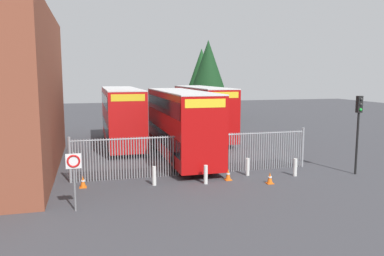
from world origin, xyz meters
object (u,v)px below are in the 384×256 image
at_px(traffic_light_kerbside, 359,120).
at_px(traffic_cone_mid_forecourt, 228,175).
at_px(double_decker_bus_behind_fence_left, 203,110).
at_px(double_decker_bus_near_gate, 181,122).
at_px(traffic_cone_by_gate, 83,182).
at_px(bollard_center_front, 206,175).
at_px(bollard_near_right, 248,167).
at_px(bollard_far_right, 295,167).
at_px(double_decker_bus_behind_fence_right, 122,114).
at_px(speed_limit_sign_post, 74,168).
at_px(traffic_cone_near_kerb, 270,178).
at_px(bollard_near_left, 154,176).

bearing_deg(traffic_light_kerbside, traffic_cone_mid_forecourt, 174.62).
bearing_deg(double_decker_bus_behind_fence_left, traffic_cone_mid_forecourt, -101.00).
xyz_separation_m(double_decker_bus_near_gate, traffic_light_kerbside, (8.39, -6.24, 0.56)).
bearing_deg(traffic_cone_by_gate, traffic_light_kerbside, -4.93).
bearing_deg(bollard_center_front, bollard_near_right, 19.81).
relative_size(double_decker_bus_near_gate, bollard_far_right, 11.38).
bearing_deg(double_decker_bus_behind_fence_left, traffic_cone_by_gate, -128.03).
distance_m(bollard_center_front, traffic_cone_mid_forecourt, 1.38).
distance_m(double_decker_bus_near_gate, double_decker_bus_behind_fence_right, 6.77).
distance_m(double_decker_bus_behind_fence_right, bollard_far_right, 14.40).
distance_m(bollard_near_right, speed_limit_sign_post, 9.55).
distance_m(traffic_cone_mid_forecourt, traffic_light_kerbside, 7.71).
bearing_deg(bollard_far_right, bollard_center_front, -177.74).
height_order(bollard_far_right, traffic_cone_mid_forecourt, bollard_far_right).
distance_m(double_decker_bus_near_gate, traffic_cone_mid_forecourt, 6.08).
bearing_deg(traffic_cone_by_gate, bollard_far_right, -3.68).
xyz_separation_m(double_decker_bus_near_gate, double_decker_bus_behind_fence_right, (-3.25, 5.94, 0.00)).
bearing_deg(double_decker_bus_behind_fence_left, double_decker_bus_near_gate, -116.44).
bearing_deg(bollard_center_front, traffic_light_kerbside, -2.25).
relative_size(double_decker_bus_behind_fence_left, traffic_cone_near_kerb, 18.32).
height_order(bollard_near_left, bollard_center_front, same).
bearing_deg(bollard_near_right, bollard_near_left, -174.09).
bearing_deg(traffic_cone_mid_forecourt, double_decker_bus_behind_fence_right, 111.15).
xyz_separation_m(traffic_cone_by_gate, traffic_cone_near_kerb, (9.04, -1.72, 0.00)).
height_order(double_decker_bus_behind_fence_left, traffic_cone_near_kerb, double_decker_bus_behind_fence_left).
distance_m(double_decker_bus_behind_fence_left, bollard_near_left, 14.63).
height_order(double_decker_bus_behind_fence_left, speed_limit_sign_post, double_decker_bus_behind_fence_left).
height_order(double_decker_bus_behind_fence_left, bollard_near_right, double_decker_bus_behind_fence_left).
xyz_separation_m(traffic_cone_by_gate, traffic_light_kerbside, (14.44, -1.25, 2.70)).
bearing_deg(speed_limit_sign_post, traffic_cone_near_kerb, 9.60).
relative_size(double_decker_bus_near_gate, traffic_cone_near_kerb, 18.32).
distance_m(bollard_near_right, traffic_cone_near_kerb, 1.84).
bearing_deg(double_decker_bus_behind_fence_left, speed_limit_sign_post, -122.41).
height_order(double_decker_bus_behind_fence_left, bollard_near_left, double_decker_bus_behind_fence_left).
xyz_separation_m(bollard_near_left, speed_limit_sign_post, (-3.65, -2.81, 1.30)).
relative_size(traffic_cone_by_gate, traffic_light_kerbside, 0.14).
distance_m(double_decker_bus_behind_fence_right, traffic_cone_near_kerb, 14.27).
bearing_deg(bollard_far_right, speed_limit_sign_post, -167.10).
height_order(double_decker_bus_behind_fence_right, bollard_center_front, double_decker_bus_behind_fence_right).
xyz_separation_m(double_decker_bus_behind_fence_right, bollard_far_right, (8.24, -11.64, -1.95)).
bearing_deg(traffic_cone_near_kerb, traffic_cone_mid_forecourt, 147.18).
xyz_separation_m(double_decker_bus_behind_fence_right, bollard_near_left, (0.60, -11.42, -1.95)).
xyz_separation_m(bollard_center_front, traffic_cone_by_gate, (-5.93, 0.91, -0.19)).
xyz_separation_m(double_decker_bus_near_gate, bollard_near_right, (2.54, -4.94, -1.95)).
bearing_deg(double_decker_bus_behind_fence_right, bollard_center_front, -75.21).
relative_size(double_decker_bus_behind_fence_left, speed_limit_sign_post, 4.50).
height_order(double_decker_bus_behind_fence_right, traffic_cone_near_kerb, double_decker_bus_behind_fence_right).
bearing_deg(bollard_near_left, bollard_near_right, 5.91).
bearing_deg(double_decker_bus_behind_fence_right, bollard_near_right, -61.96).
height_order(traffic_cone_by_gate, traffic_cone_near_kerb, same).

